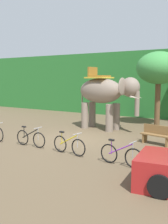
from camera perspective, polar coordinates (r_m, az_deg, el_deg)
The scene contains 8 objects.
ground_plane at distance 13.65m, azimuth -2.51°, elevation -5.84°, with size 80.00×80.00×0.00m, color brown.
foliage_hedge at distance 24.30m, azimuth 13.98°, elevation 5.90°, with size 36.00×6.00×5.26m, color #28702D.
tree_left at distance 17.98m, azimuth 15.71°, elevation 8.94°, with size 2.85×2.85×4.81m.
elephant at distance 15.99m, azimuth 4.56°, elevation 4.02°, with size 4.21×2.09×3.78m.
bike_black at distance 12.37m, azimuth -11.39°, elevation -5.52°, with size 1.71×0.52×0.92m.
bike_yellow at distance 10.93m, azimuth -3.25°, elevation -7.06°, with size 1.70×0.52×0.92m.
bike_purple at distance 9.62m, azimuth 7.92°, elevation -9.11°, with size 1.71×0.52×0.92m.
wooden_bench at distance 12.98m, azimuth 15.32°, elevation -4.61°, with size 1.55×0.71×0.89m.
Camera 1 is at (7.55, -10.96, 3.06)m, focal length 42.66 mm.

